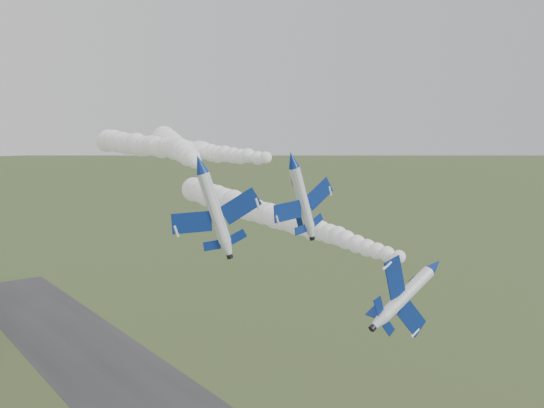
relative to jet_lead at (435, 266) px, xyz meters
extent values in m
cylinder|color=white|center=(-0.04, 0.11, -0.03)|extent=(2.39, 8.87, 2.14)
cone|color=navy|center=(-0.19, -5.45, -0.03)|extent=(2.21, 2.37, 2.14)
cone|color=white|center=(0.11, 5.46, -0.03)|extent=(2.20, 1.95, 2.14)
cylinder|color=black|center=(0.13, 6.51, -0.03)|extent=(1.10, 0.66, 1.09)
ellipsoid|color=black|center=(0.41, -2.17, 0.27)|extent=(1.51, 3.06, 1.43)
cube|color=navy|center=(-1.70, 1.00, 2.64)|extent=(2.57, 2.59, 4.27)
cube|color=navy|center=(1.39, 0.91, -2.84)|extent=(2.57, 2.59, 4.27)
cube|color=navy|center=(-0.75, 4.54, 1.44)|extent=(1.16, 1.18, 1.88)
cube|color=navy|center=(0.91, 4.49, -1.49)|extent=(1.16, 1.18, 1.88)
cube|color=navy|center=(1.26, 4.23, 0.65)|extent=(2.12, 1.73, 1.25)
cylinder|color=white|center=(-21.67, 20.11, 12.40)|extent=(5.67, 9.29, 2.06)
cone|color=navy|center=(-24.06, 14.78, 12.40)|extent=(2.87, 3.06, 2.06)
cone|color=white|center=(-19.38, 25.23, 12.40)|extent=(2.69, 2.65, 2.06)
cylinder|color=black|center=(-18.93, 26.24, 12.40)|extent=(1.22, 1.03, 1.05)
ellipsoid|color=black|center=(-22.81, 18.01, 12.99)|extent=(2.55, 3.46, 1.38)
cube|color=navy|center=(-24.16, 22.18, 11.27)|extent=(5.54, 4.41, 1.63)
cube|color=navy|center=(-18.39, 19.60, 13.21)|extent=(5.54, 4.41, 1.63)
cube|color=navy|center=(-21.32, 25.02, 11.88)|extent=(2.45, 1.98, 0.75)
cube|color=navy|center=(-18.25, 23.64, 12.91)|extent=(2.45, 1.98, 0.75)
cube|color=navy|center=(-20.28, 24.26, 13.77)|extent=(1.48, 1.95, 2.36)
cylinder|color=white|center=(-6.50, 20.38, 12.42)|extent=(2.41, 9.15, 2.05)
cone|color=navy|center=(-6.28, 14.66, 12.42)|extent=(2.15, 2.46, 2.05)
cone|color=white|center=(-6.72, 25.88, 12.42)|extent=(2.13, 2.02, 2.05)
cylinder|color=black|center=(-6.76, 26.96, 12.42)|extent=(1.07, 0.69, 1.04)
ellipsoid|color=black|center=(-6.60, 18.04, 13.00)|extent=(1.49, 3.16, 1.37)
cube|color=navy|center=(-9.55, 21.12, 11.23)|extent=(4.86, 2.78, 1.73)
cube|color=navy|center=(-3.42, 21.36, 13.31)|extent=(4.86, 2.78, 1.73)
cube|color=navy|center=(-8.32, 24.84, 11.87)|extent=(2.13, 1.27, 0.79)
cube|color=navy|center=(-5.05, 24.97, 12.98)|extent=(2.13, 1.27, 0.79)
cube|color=navy|center=(-7.12, 24.63, 13.75)|extent=(0.95, 1.76, 2.29)
camera|label=1|loc=(-60.11, -46.74, 17.45)|focal=40.00mm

